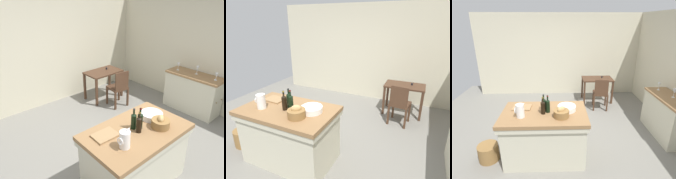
{
  "view_description": "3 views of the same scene",
  "coord_description": "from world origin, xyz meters",
  "views": [
    {
      "loc": [
        -2.16,
        -2.21,
        2.63
      ],
      "look_at": [
        0.1,
        0.37,
        1.06
      ],
      "focal_mm": 35.53,
      "sensor_mm": 36.0,
      "label": 1
    },
    {
      "loc": [
        1.48,
        -2.58,
        2.16
      ],
      "look_at": [
        0.21,
        0.15,
        1.05
      ],
      "focal_mm": 30.2,
      "sensor_mm": 36.0,
      "label": 2
    },
    {
      "loc": [
        -0.04,
        -3.31,
        2.36
      ],
      "look_at": [
        0.08,
        0.33,
        0.97
      ],
      "focal_mm": 29.01,
      "sensor_mm": 36.0,
      "label": 3
    }
  ],
  "objects": [
    {
      "name": "wash_bowl",
      "position": [
        0.1,
        -0.51,
        0.95
      ],
      "size": [
        0.32,
        0.32,
        0.08
      ],
      "primitive_type": "cylinder",
      "color": "white",
      "rests_on": "island_table"
    },
    {
      "name": "wall_back",
      "position": [
        0.0,
        2.6,
        1.3
      ],
      "size": [
        5.32,
        0.12,
        2.6
      ],
      "primitive_type": "cube",
      "color": "beige",
      "rests_on": "ground"
    },
    {
      "name": "pitcher",
      "position": [
        -0.66,
        -0.72,
        1.02
      ],
      "size": [
        0.17,
        0.13,
        0.26
      ],
      "color": "white",
      "rests_on": "island_table"
    },
    {
      "name": "island_table",
      "position": [
        -0.29,
        -0.58,
        0.49
      ],
      "size": [
        1.44,
        0.88,
        0.91
      ],
      "color": "olive",
      "rests_on": "ground"
    },
    {
      "name": "wine_bottle_green",
      "position": [
        -0.3,
        -0.62,
        1.03
      ],
      "size": [
        0.07,
        0.07,
        0.3
      ],
      "color": "black",
      "rests_on": "island_table"
    },
    {
      "name": "wine_bottle_amber",
      "position": [
        -0.3,
        -0.52,
        1.03
      ],
      "size": [
        0.07,
        0.07,
        0.3
      ],
      "color": "black",
      "rests_on": "island_table"
    },
    {
      "name": "writing_desk",
      "position": [
        1.14,
        1.89,
        0.61
      ],
      "size": [
        0.9,
        0.57,
        0.78
      ],
      "color": "#472D1E",
      "rests_on": "ground"
    },
    {
      "name": "cutting_board",
      "position": [
        -0.69,
        -0.4,
        0.92
      ],
      "size": [
        0.33,
        0.25,
        0.02
      ],
      "primitive_type": "cube",
      "rotation": [
        0.0,
        0.0,
        -0.05
      ],
      "color": "#99754C",
      "rests_on": "island_table"
    },
    {
      "name": "wicker_hamper",
      "position": [
        -1.31,
        -0.64,
        0.15
      ],
      "size": [
        0.35,
        0.35,
        0.31
      ],
      "primitive_type": "cylinder",
      "color": "olive",
      "rests_on": "ground"
    },
    {
      "name": "bread_basket",
      "position": [
        0.0,
        -0.74,
        0.98
      ],
      "size": [
        0.25,
        0.25,
        0.19
      ],
      "color": "olive",
      "rests_on": "island_table"
    },
    {
      "name": "wine_bottle_dark",
      "position": [
        -0.22,
        -0.57,
        1.03
      ],
      "size": [
        0.07,
        0.07,
        0.3
      ],
      "color": "black",
      "rests_on": "island_table"
    },
    {
      "name": "ground_plane",
      "position": [
        0.0,
        0.0,
        0.0
      ],
      "size": [
        6.76,
        6.76,
        0.0
      ],
      "primitive_type": "plane",
      "color": "slate"
    },
    {
      "name": "wine_glass_left",
      "position": [
        2.31,
        0.03,
        1.02
      ],
      "size": [
        0.07,
        0.07,
        0.19
      ],
      "color": "white",
      "rests_on": "side_cabinet"
    },
    {
      "name": "side_cabinet",
      "position": [
        2.26,
        0.03,
        0.45
      ],
      "size": [
        0.52,
        1.25,
        0.89
      ],
      "color": "olive",
      "rests_on": "ground"
    },
    {
      "name": "wine_glass_middle",
      "position": [
        2.23,
        0.46,
        1.01
      ],
      "size": [
        0.07,
        0.07,
        0.17
      ],
      "color": "white",
      "rests_on": "side_cabinet"
    },
    {
      "name": "wooden_chair",
      "position": [
        1.12,
        1.29,
        0.49
      ],
      "size": [
        0.45,
        0.45,
        0.91
      ],
      "color": "#472D1E",
      "rests_on": "ground"
    }
  ]
}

